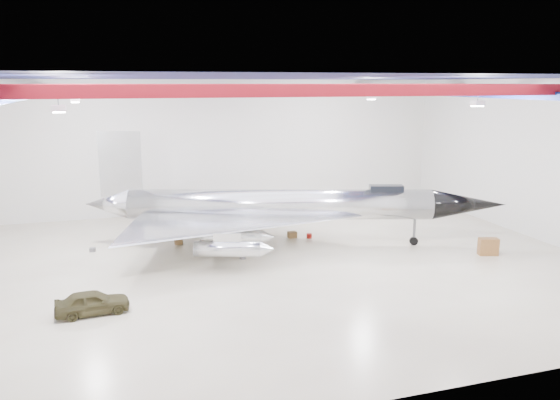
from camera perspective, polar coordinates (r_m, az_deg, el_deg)
name	(u,v)px	position (r m, az deg, el deg)	size (l,w,h in m)	color
floor	(260,266)	(32.91, -2.12, -6.86)	(40.00, 40.00, 0.00)	#B9AA93
wall_back	(212,147)	(46.07, -7.08, 5.56)	(40.00, 40.00, 0.00)	silver
wall_right	(541,161)	(41.44, 25.64, 3.72)	(30.00, 30.00, 0.00)	silver
ceiling	(258,78)	(31.12, -2.29, 12.67)	(40.00, 40.00, 0.00)	#0A0F38
ceiling_structure	(258,90)	(31.12, -2.27, 11.42)	(39.50, 29.50, 1.08)	maroon
jet_aircraft	(279,209)	(36.32, -0.06, -0.91)	(27.31, 20.09, 7.65)	silver
jeep	(92,302)	(27.63, -19.02, -10.07)	(1.36, 3.39, 1.15)	#39351C
desk	(488,247)	(37.13, 20.93, -4.57)	(1.19, 0.60, 1.09)	brown
crate_ply	(179,242)	(37.68, -10.56, -4.31)	(0.51, 0.40, 0.35)	olive
toolbox_red	(219,232)	(39.68, -6.40, -3.35)	(0.46, 0.37, 0.33)	maroon
engine_drum	(243,256)	(34.15, -3.92, -5.83)	(0.42, 0.42, 0.38)	#59595B
parts_bin	(292,235)	(38.62, 1.29, -3.64)	(0.60, 0.48, 0.42)	olive
crate_small	(93,250)	(37.52, -19.00, -4.93)	(0.36, 0.29, 0.25)	#59595B
tool_chest	(309,236)	(38.51, 3.07, -3.76)	(0.37, 0.37, 0.34)	maroon
oil_barrel	(199,248)	(36.07, -8.43, -4.94)	(0.57, 0.45, 0.40)	olive
spares_box	(270,217)	(43.70, -1.00, -1.80)	(0.41, 0.41, 0.37)	#59595B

